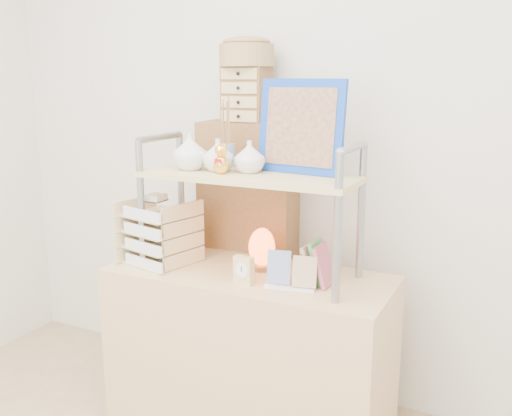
% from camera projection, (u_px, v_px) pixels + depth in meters
% --- Properties ---
extents(room_shell, '(3.42, 3.41, 2.61)m').
position_uv_depth(room_shell, '(107.00, 20.00, 1.48)').
color(room_shell, silver).
rests_on(room_shell, ground).
extents(desk, '(1.20, 0.50, 0.75)m').
position_uv_depth(desk, '(249.00, 355.00, 2.48)').
color(desk, tan).
rests_on(desk, ground).
extents(cabinet, '(0.47, 0.29, 1.35)m').
position_uv_depth(cabinet, '(249.00, 259.00, 2.82)').
color(cabinet, brown).
rests_on(cabinet, ground).
extents(hutch, '(0.90, 0.34, 0.80)m').
position_uv_depth(hutch, '(246.00, 167.00, 2.32)').
color(hutch, gray).
rests_on(hutch, desk).
extents(letter_tray, '(0.30, 0.29, 0.31)m').
position_uv_depth(letter_tray, '(157.00, 236.00, 2.49)').
color(letter_tray, tan).
rests_on(letter_tray, desk).
extents(salt_lamp, '(0.12, 0.11, 0.18)m').
position_uv_depth(salt_lamp, '(262.00, 248.00, 2.42)').
color(salt_lamp, brown).
rests_on(salt_lamp, desk).
extents(desk_clock, '(0.08, 0.05, 0.11)m').
position_uv_depth(desk_clock, '(244.00, 270.00, 2.25)').
color(desk_clock, tan).
rests_on(desk_clock, desk).
extents(postcard_stand, '(0.21, 0.09, 0.14)m').
position_uv_depth(postcard_stand, '(290.00, 278.00, 2.21)').
color(postcard_stand, white).
rests_on(postcard_stand, desk).
extents(drawer_chest, '(0.20, 0.16, 0.25)m').
position_uv_depth(drawer_chest, '(247.00, 95.00, 2.62)').
color(drawer_chest, brown).
rests_on(drawer_chest, cabinet).
extents(woven_basket, '(0.25, 0.25, 0.10)m').
position_uv_depth(woven_basket, '(247.00, 55.00, 2.58)').
color(woven_basket, olive).
rests_on(woven_basket, drawer_chest).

